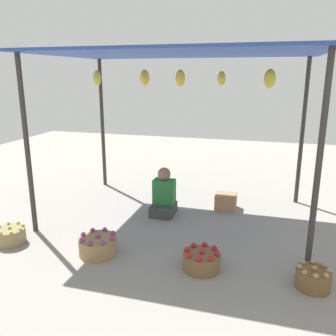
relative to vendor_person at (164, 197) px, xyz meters
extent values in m
plane|color=gray|center=(0.24, 0.03, -0.30)|extent=(14.00, 14.00, 0.00)
cylinder|color=#38332D|center=(-1.63, -1.12, 0.95)|extent=(0.07, 0.07, 2.50)
cylinder|color=#38332D|center=(2.11, -1.12, 0.95)|extent=(0.07, 0.07, 2.50)
cylinder|color=#38332D|center=(-1.63, 1.19, 0.95)|extent=(0.07, 0.07, 2.50)
cylinder|color=#38332D|center=(2.11, 1.19, 0.95)|extent=(0.07, 0.07, 2.50)
cube|color=#2C4999|center=(0.24, 0.03, 2.22)|extent=(4.04, 2.61, 0.04)
ellipsoid|color=gold|center=(-1.07, -0.02, 1.86)|extent=(0.12, 0.12, 0.24)
ellipsoid|color=yellow|center=(-0.41, 0.31, 1.86)|extent=(0.15, 0.15, 0.26)
ellipsoid|color=yellow|center=(0.20, 0.22, 1.86)|extent=(0.15, 0.15, 0.25)
ellipsoid|color=yellow|center=(0.86, 0.00, 1.86)|extent=(0.12, 0.12, 0.20)
ellipsoid|color=yellow|center=(1.52, -0.06, 1.86)|extent=(0.16, 0.16, 0.26)
cube|color=#373D39|center=(0.00, -0.03, -0.21)|extent=(0.36, 0.44, 0.18)
cube|color=#247134|center=(0.00, 0.02, 0.08)|extent=(0.34, 0.22, 0.40)
sphere|color=#906653|center=(0.00, 0.02, 0.38)|extent=(0.21, 0.21, 0.21)
cylinder|color=olive|center=(-1.70, -1.55, -0.19)|extent=(0.39, 0.39, 0.21)
sphere|color=#93C835|center=(-1.70, -1.55, -0.07)|extent=(0.04, 0.04, 0.04)
sphere|color=#90BE32|center=(-1.53, -1.55, -0.08)|extent=(0.04, 0.04, 0.04)
sphere|color=#83C634|center=(-1.58, -1.44, -0.08)|extent=(0.04, 0.04, 0.04)
sphere|color=#8DC23F|center=(-1.70, -1.39, -0.08)|extent=(0.04, 0.04, 0.04)
sphere|color=#86CB3A|center=(-1.82, -1.44, -0.08)|extent=(0.04, 0.04, 0.04)
sphere|color=#95BE40|center=(-1.70, -1.72, -0.08)|extent=(0.04, 0.04, 0.04)
sphere|color=#8ECE3E|center=(-1.58, -1.67, -0.08)|extent=(0.04, 0.04, 0.04)
cylinder|color=#98774D|center=(-0.42, -1.50, -0.19)|extent=(0.48, 0.48, 0.22)
sphere|color=#803B68|center=(-0.42, -1.50, -0.05)|extent=(0.06, 0.06, 0.06)
sphere|color=#823566|center=(-0.22, -1.50, -0.06)|extent=(0.06, 0.06, 0.06)
sphere|color=#7A4076|center=(-0.28, -1.36, -0.06)|extent=(0.06, 0.06, 0.06)
sphere|color=#883C6F|center=(-0.42, -1.30, -0.06)|extent=(0.06, 0.06, 0.06)
sphere|color=#803075|center=(-0.57, -1.36, -0.06)|extent=(0.06, 0.06, 0.06)
sphere|color=#843177|center=(-0.63, -1.50, -0.06)|extent=(0.06, 0.06, 0.06)
sphere|color=#813C77|center=(-0.57, -1.64, -0.06)|extent=(0.06, 0.06, 0.06)
sphere|color=#7B3272|center=(-0.42, -1.70, -0.06)|extent=(0.06, 0.06, 0.06)
sphere|color=#892E6F|center=(-0.28, -1.64, -0.06)|extent=(0.06, 0.06, 0.06)
cylinder|color=brown|center=(0.91, -1.49, -0.20)|extent=(0.44, 0.44, 0.20)
sphere|color=#B52427|center=(0.91, -1.49, -0.07)|extent=(0.07, 0.07, 0.07)
sphere|color=#AA1E2C|center=(1.09, -1.49, -0.07)|extent=(0.07, 0.07, 0.07)
sphere|color=red|center=(1.04, -1.37, -0.07)|extent=(0.07, 0.07, 0.07)
sphere|color=#B51825|center=(0.91, -1.32, -0.07)|extent=(0.07, 0.07, 0.07)
sphere|color=#B41F1E|center=(0.78, -1.37, -0.07)|extent=(0.07, 0.07, 0.07)
sphere|color=#B4211C|center=(0.73, -1.49, -0.07)|extent=(0.07, 0.07, 0.07)
sphere|color=red|center=(0.78, -1.62, -0.07)|extent=(0.07, 0.07, 0.07)
sphere|color=#B51A26|center=(0.91, -1.67, -0.07)|extent=(0.07, 0.07, 0.07)
sphere|color=#AB2021|center=(1.04, -1.62, -0.07)|extent=(0.07, 0.07, 0.07)
cylinder|color=brown|center=(2.13, -1.53, -0.19)|extent=(0.36, 0.36, 0.21)
sphere|color=#A27556|center=(2.13, -1.53, -0.07)|extent=(0.06, 0.06, 0.06)
sphere|color=#9E875A|center=(2.27, -1.53, -0.07)|extent=(0.06, 0.06, 0.06)
sphere|color=#9C7654|center=(2.23, -1.43, -0.07)|extent=(0.06, 0.06, 0.06)
sphere|color=#A6815F|center=(2.13, -1.39, -0.07)|extent=(0.06, 0.06, 0.06)
sphere|color=#9E8357|center=(2.02, -1.43, -0.07)|extent=(0.06, 0.06, 0.06)
sphere|color=#9F8456|center=(1.98, -1.53, -0.07)|extent=(0.06, 0.06, 0.06)
sphere|color=#9C7B52|center=(2.02, -1.64, -0.07)|extent=(0.06, 0.06, 0.06)
sphere|color=#A28453|center=(2.13, -1.68, -0.07)|extent=(0.06, 0.06, 0.06)
sphere|color=#9E785C|center=(2.23, -1.64, -0.07)|extent=(0.06, 0.06, 0.06)
cube|color=#AD7B53|center=(0.94, 0.52, -0.17)|extent=(0.35, 0.33, 0.26)
camera|label=1|loc=(1.56, -5.16, 1.93)|focal=37.72mm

